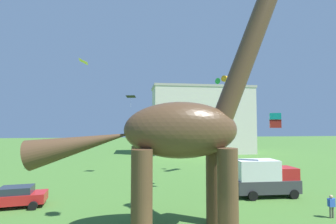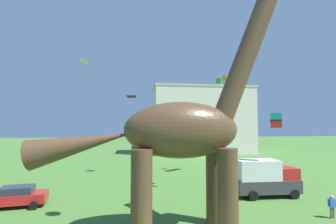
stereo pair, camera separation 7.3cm
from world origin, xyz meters
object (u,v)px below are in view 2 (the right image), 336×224
Objects in this scene: dinosaur_sculpture at (180,130)px; parked_sedan_left at (17,196)px; person_strolling_adult at (332,204)px; kite_mid_left at (189,119)px; kite_near_low at (131,97)px; kite_far_right at (228,80)px; kite_mid_right at (84,62)px; kite_apex at (276,120)px; parked_box_truck at (264,177)px.

dinosaur_sculpture is 3.75× the size of parked_sedan_left.
parked_sedan_left is 2.88× the size of person_strolling_adult.
kite_mid_left is at bearing 80.98° from dinosaur_sculpture.
person_strolling_adult is (10.54, 0.90, -5.04)m from dinosaur_sculpture.
person_strolling_adult is at bearing -21.19° from parked_sedan_left.
parked_sedan_left is 16.84m from kite_near_low.
dinosaur_sculpture is 10.79× the size of person_strolling_adult.
kite_near_low is 0.52× the size of kite_far_right.
parked_sedan_left is 2.49× the size of kite_mid_right.
kite_far_right is (9.27, 16.11, 6.16)m from dinosaur_sculpture.
kite_apex is (9.24, 5.21, 0.69)m from dinosaur_sculpture.
kite_apex is (20.86, -0.99, 5.85)m from parked_sedan_left.
parked_sedan_left is at bearing -98.36° from kite_mid_right.
parked_sedan_left is at bearing 177.27° from kite_apex.
parked_sedan_left is 2.96× the size of kite_near_low.
kite_mid_right is at bearing 131.66° from person_strolling_adult.
dinosaur_sculpture is at bearing -119.92° from kite_far_right.
kite_mid_right is 18.05m from kite_mid_left.
kite_near_low is (-13.68, 16.63, 9.01)m from person_strolling_adult.
kite_far_right is at bearing 89.88° from kite_apex.
dinosaur_sculpture is 7.90× the size of kite_mid_left.
dinosaur_sculpture reaches higher than kite_apex.
kite_apex is at bearing -44.84° from kite_near_low.
dinosaur_sculpture is 19.58m from kite_far_right.
kite_far_right is 19.46m from kite_mid_right.
kite_apex is at bearing -38.12° from kite_mid_right.
person_strolling_adult is at bearing -69.14° from parked_box_truck.
kite_far_right reaches higher than kite_apex.
kite_near_low is (8.48, 11.32, 9.13)m from parked_sedan_left.
dinosaur_sculpture is at bearing -64.37° from kite_mid_right.
kite_far_right is (0.02, 10.89, 5.47)m from kite_apex.
kite_far_right is at bearing 17.63° from parked_sedan_left.
parked_box_truck is 3.21× the size of kite_mid_right.
kite_apex is at bearing -32.56° from kite_mid_left.
kite_near_low is at bearing 106.82° from dinosaur_sculpture.
person_strolling_adult is 0.73× the size of kite_mid_left.
kite_far_right is at bearing 89.94° from person_strolling_adult.
kite_far_right is (12.40, -1.42, 2.19)m from kite_near_low.
dinosaur_sculpture is 18.24m from kite_near_low.
kite_apex is 12.19m from kite_far_right.
parked_sedan_left is 22.79m from person_strolling_adult.
kite_near_low is at bearing 125.53° from kite_mid_left.
kite_near_low is at bearing 173.46° from kite_far_right.
kite_near_low is at bearing 135.16° from kite_apex.
kite_mid_left is (-7.90, 8.52, 5.98)m from person_strolling_adult.
kite_mid_left is at bearing -134.74° from kite_far_right.
person_strolling_adult is at bearing -43.48° from kite_mid_right.
kite_mid_right is at bearing 139.19° from kite_mid_left.
kite_far_right is at bearing -11.66° from kite_mid_right.
parked_sedan_left reaches higher than person_strolling_adult.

